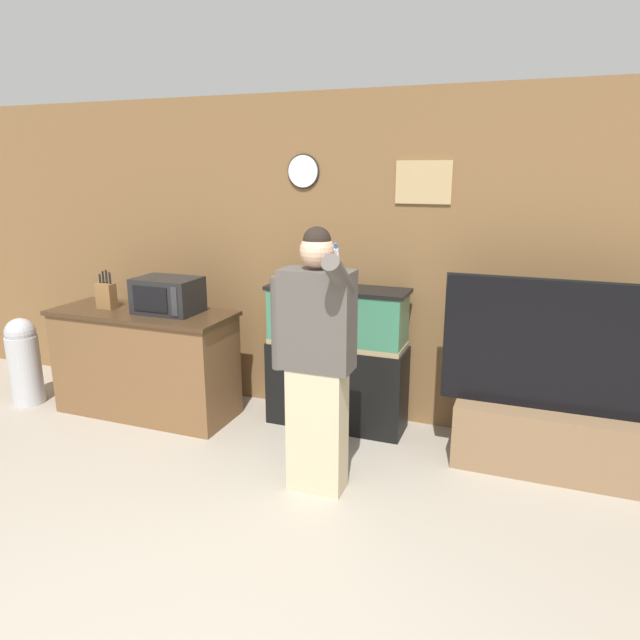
# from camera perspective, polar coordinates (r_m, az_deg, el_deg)

# --- Properties ---
(wall_back_paneled) EXTENTS (10.00, 0.08, 2.60)m
(wall_back_paneled) POSITION_cam_1_polar(r_m,az_deg,el_deg) (4.56, 5.77, 5.73)
(wall_back_paneled) COLOR brown
(wall_back_paneled) RESTS_ON ground_plane
(counter_island) EXTENTS (1.54, 0.60, 0.89)m
(counter_island) POSITION_cam_1_polar(r_m,az_deg,el_deg) (5.02, -17.03, -4.07)
(counter_island) COLOR brown
(counter_island) RESTS_ON ground_plane
(microwave) EXTENTS (0.51, 0.36, 0.29)m
(microwave) POSITION_cam_1_polar(r_m,az_deg,el_deg) (4.75, -14.97, 2.40)
(microwave) COLOR black
(microwave) RESTS_ON counter_island
(knife_block) EXTENTS (0.15, 0.10, 0.32)m
(knife_block) POSITION_cam_1_polar(r_m,az_deg,el_deg) (5.06, -20.60, 2.36)
(knife_block) COLOR brown
(knife_block) RESTS_ON counter_island
(aquarium_on_stand) EXTENTS (1.10, 0.36, 1.14)m
(aquarium_on_stand) POSITION_cam_1_polar(r_m,az_deg,el_deg) (4.52, 1.70, -3.78)
(aquarium_on_stand) COLOR black
(aquarium_on_stand) RESTS_ON ground_plane
(tv_on_stand) EXTENTS (1.49, 0.40, 1.34)m
(tv_on_stand) POSITION_cam_1_polar(r_m,az_deg,el_deg) (4.20, 22.00, -9.08)
(tv_on_stand) COLOR brown
(tv_on_stand) RESTS_ON ground_plane
(person_standing) EXTENTS (0.53, 0.40, 1.70)m
(person_standing) POSITION_cam_1_polar(r_m,az_deg,el_deg) (3.52, -0.44, -3.94)
(person_standing) COLOR #BCAD89
(person_standing) RESTS_ON ground_plane
(trash_bin) EXTENTS (0.27, 0.27, 0.78)m
(trash_bin) POSITION_cam_1_polar(r_m,az_deg,el_deg) (5.64, -27.49, -3.56)
(trash_bin) COLOR #B7B7BC
(trash_bin) RESTS_ON ground_plane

